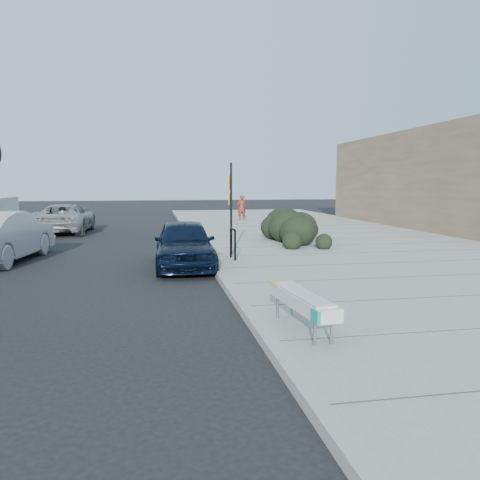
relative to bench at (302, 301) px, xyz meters
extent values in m
plane|color=black|center=(-0.60, 3.54, -0.61)|extent=(120.00, 120.00, 0.00)
cube|color=gray|center=(5.00, 8.54, -0.54)|extent=(11.20, 50.00, 0.15)
cube|color=#9E9E99|center=(-0.60, 8.54, -0.53)|extent=(0.22, 50.00, 0.17)
cylinder|color=gray|center=(-0.05, -0.75, -0.28)|extent=(0.04, 0.04, 0.37)
cylinder|color=gray|center=(0.20, -0.72, -0.28)|extent=(0.04, 0.04, 0.37)
cylinder|color=gray|center=(-0.20, 0.72, -0.28)|extent=(0.04, 0.04, 0.37)
cylinder|color=gray|center=(0.06, 0.75, -0.28)|extent=(0.04, 0.04, 0.37)
cylinder|color=gray|center=(-0.13, -0.01, -0.12)|extent=(0.18, 1.47, 0.03)
cylinder|color=gray|center=(0.13, 0.01, -0.12)|extent=(0.18, 1.47, 0.03)
cube|color=#B2B2B2|center=(0.00, 0.00, 0.01)|extent=(0.57, 1.97, 0.20)
cube|color=yellow|center=(-0.07, 0.76, 0.12)|extent=(0.43, 0.42, 0.02)
cube|color=teal|center=(-0.10, -0.89, 0.01)|extent=(0.07, 0.23, 0.18)
cylinder|color=black|center=(0.11, 6.75, -0.01)|extent=(0.06, 0.06, 0.91)
cylinder|color=black|center=(0.07, 7.33, -0.01)|extent=(0.06, 0.06, 0.91)
cylinder|color=black|center=(0.09, 7.04, 0.44)|extent=(0.09, 0.59, 0.06)
cube|color=black|center=(0.20, 8.02, 1.01)|extent=(0.08, 0.08, 2.94)
cube|color=yellow|center=(0.15, 8.03, 1.86)|extent=(0.11, 0.33, 0.48)
cube|color=yellow|center=(0.15, 8.03, 1.32)|extent=(0.10, 0.31, 0.36)
ellipsoid|color=black|center=(3.40, 10.54, 0.28)|extent=(2.19, 4.07, 1.49)
imported|color=black|center=(-1.40, 6.66, 0.09)|extent=(1.73, 4.15, 1.40)
imported|color=#ACABB0|center=(-6.93, 8.68, 0.18)|extent=(2.31, 5.03, 1.60)
imported|color=#939498|center=(-6.60, 17.51, 0.10)|extent=(2.45, 5.17, 1.43)
imported|color=maroon|center=(3.16, 22.03, 0.32)|extent=(0.62, 0.45, 1.56)
camera|label=1|loc=(-2.23, -6.81, 1.81)|focal=35.00mm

